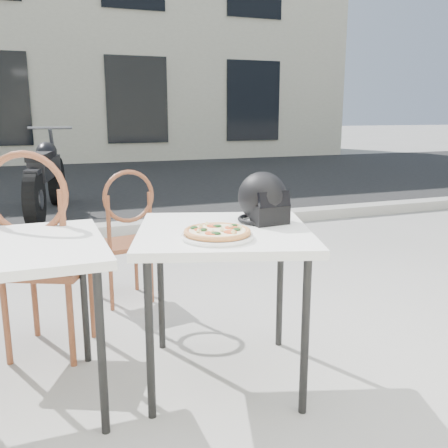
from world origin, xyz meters
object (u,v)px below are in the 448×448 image
object	(u,v)px
cafe_table_main	(224,243)
cafe_chair_side	(40,246)
cafe_chair_main	(126,230)
cafe_table_side	(7,260)
motorcycle	(46,177)
pizza	(217,231)
plate	(217,236)
helmet	(263,200)

from	to	relation	value
cafe_table_main	cafe_chair_side	xyz separation A→B (m)	(-0.81, 0.53, -0.07)
cafe_chair_main	cafe_table_side	world-z (taller)	cafe_chair_main
cafe_chair_side	motorcycle	distance (m)	4.03
pizza	motorcycle	bearing A→B (deg)	97.20
cafe_table_main	motorcycle	bearing A→B (deg)	98.58
cafe_table_main	plate	size ratio (longest dim) A/B	2.80
pizza	helmet	world-z (taller)	helmet
helmet	plate	bearing A→B (deg)	-150.18
plate	motorcycle	bearing A→B (deg)	97.20
cafe_table_main	cafe_chair_side	size ratio (longest dim) A/B	0.90
cafe_chair_side	cafe_chair_main	bearing A→B (deg)	-106.65
cafe_table_main	motorcycle	distance (m)	4.61
pizza	cafe_chair_side	world-z (taller)	cafe_chair_side
pizza	cafe_chair_side	xyz separation A→B (m)	(-0.72, 0.69, -0.17)
helmet	cafe_chair_side	size ratio (longest dim) A/B	0.25
cafe_table_side	plate	bearing A→B (deg)	-15.30
pizza	motorcycle	distance (m)	4.76
cafe_chair_main	motorcycle	xyz separation A→B (m)	(-0.42, 3.39, -0.03)
plate	cafe_chair_side	xyz separation A→B (m)	(-0.72, 0.69, -0.15)
pizza	cafe_chair_side	distance (m)	1.01
helmet	cafe_table_side	world-z (taller)	helmet
cafe_table_side	cafe_table_main	bearing A→B (deg)	-4.43
cafe_table_side	helmet	bearing A→B (deg)	0.19
cafe_table_main	plate	bearing A→B (deg)	-119.67
plate	cafe_chair_side	size ratio (longest dim) A/B	0.32
cafe_table_side	cafe_chair_side	size ratio (longest dim) A/B	0.71
cafe_table_main	helmet	distance (m)	0.31
cafe_chair_main	motorcycle	world-z (taller)	motorcycle
cafe_chair_main	cafe_table_side	bearing A→B (deg)	47.81
cafe_chair_side	motorcycle	size ratio (longest dim) A/B	0.51
cafe_table_main	cafe_table_side	size ratio (longest dim) A/B	1.25
cafe_chair_side	cafe_table_side	bearing A→B (deg)	98.23
plate	cafe_table_side	world-z (taller)	plate
helmet	cafe_chair_main	xyz separation A→B (m)	(-0.50, 1.08, -0.35)
motorcycle	cafe_table_main	bearing A→B (deg)	-70.04
cafe_table_side	motorcycle	size ratio (longest dim) A/B	0.36
cafe_table_side	cafe_chair_side	xyz separation A→B (m)	(0.13, 0.45, -0.06)
plate	cafe_table_side	xyz separation A→B (m)	(-0.85, 0.23, -0.08)
plate	cafe_table_side	size ratio (longest dim) A/B	0.45
cafe_table_main	pizza	size ratio (longest dim) A/B	3.43
pizza	cafe_table_side	world-z (taller)	pizza
pizza	cafe_chair_main	size ratio (longest dim) A/B	0.31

